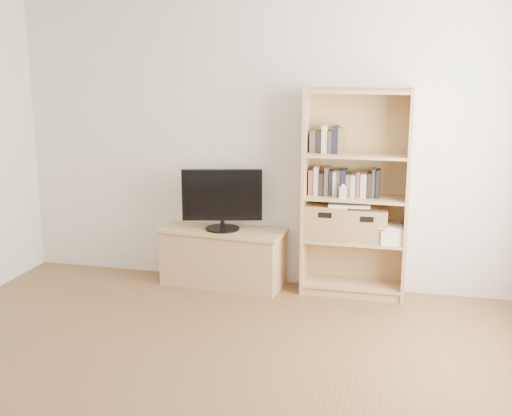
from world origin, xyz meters
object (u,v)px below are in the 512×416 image
(television, at_px, (222,199))
(basket_right, at_px, (367,224))
(bookshelf, at_px, (356,194))
(laptop, at_px, (349,204))
(basket_left, at_px, (327,221))
(baby_monitor, at_px, (343,193))
(tv_stand, at_px, (223,258))

(television, height_order, basket_right, television)
(bookshelf, distance_m, laptop, 0.10)
(basket_left, relative_size, laptop, 1.04)
(television, xyz_separation_m, basket_right, (1.25, 0.04, -0.16))
(bookshelf, relative_size, laptop, 5.13)
(baby_monitor, bearing_deg, tv_stand, -176.95)
(tv_stand, relative_size, basket_left, 2.99)
(tv_stand, distance_m, basket_right, 1.31)
(tv_stand, distance_m, basket_left, 0.99)
(bookshelf, xyz_separation_m, baby_monitor, (-0.10, -0.10, 0.03))
(basket_left, distance_m, basket_right, 0.34)
(tv_stand, relative_size, baby_monitor, 10.77)
(tv_stand, height_order, television, television)
(basket_right, bearing_deg, baby_monitor, -157.10)
(tv_stand, xyz_separation_m, bookshelf, (1.14, 0.04, 0.63))
(tv_stand, xyz_separation_m, laptop, (1.09, 0.03, 0.55))
(bookshelf, relative_size, basket_left, 4.92)
(bookshelf, distance_m, baby_monitor, 0.14)
(tv_stand, distance_m, television, 0.54)
(basket_left, height_order, laptop, laptop)
(tv_stand, bearing_deg, basket_left, 7.94)
(tv_stand, xyz_separation_m, basket_left, (0.91, 0.04, 0.39))
(basket_right, bearing_deg, basket_left, 178.56)
(bookshelf, bearing_deg, laptop, -165.19)
(bookshelf, relative_size, television, 2.50)
(baby_monitor, xyz_separation_m, laptop, (0.05, 0.08, -0.11))
(television, height_order, baby_monitor, television)
(basket_right, xyz_separation_m, laptop, (-0.16, -0.01, 0.17))
(basket_left, bearing_deg, baby_monitor, -34.81)
(television, bearing_deg, tv_stand, 0.00)
(laptop, bearing_deg, baby_monitor, -125.48)
(baby_monitor, xyz_separation_m, basket_right, (0.20, 0.09, -0.28))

